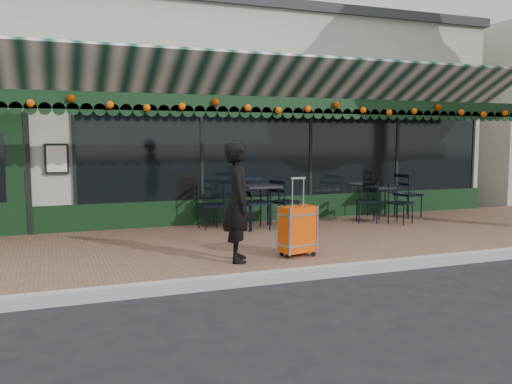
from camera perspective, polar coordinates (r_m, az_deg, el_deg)
name	(u,v)px	position (r m, az deg, el deg)	size (l,w,h in m)	color
ground	(348,273)	(7.72, 9.65, -8.42)	(80.00, 80.00, 0.00)	black
sidewalk	(288,242)	(9.44, 3.44, -5.28)	(18.00, 4.00, 0.15)	brown
curb	(351,269)	(7.64, 9.97, -8.00)	(18.00, 0.16, 0.15)	#9E9E99
restaurant_building	(199,123)	(14.78, -5.98, 7.24)	(12.00, 9.60, 4.50)	#A19A8C
woman	(238,202)	(7.54, -1.89, -1.03)	(0.61, 0.40, 1.68)	black
suitcase	(298,230)	(7.94, 4.41, -4.03)	(0.55, 0.38, 1.15)	#EC4807
cafe_table_a	(382,190)	(12.12, 13.17, 0.24)	(0.54, 0.54, 0.67)	black
cafe_table_b	(260,189)	(10.29, 0.41, 0.29)	(0.68, 0.68, 0.83)	black
chair_a_left	(367,201)	(11.28, 11.60, -0.95)	(0.44, 0.44, 0.87)	black
chair_a_right	(408,195)	(12.25, 15.73, -0.30)	(0.48, 0.48, 0.97)	black
chair_a_front	(401,203)	(11.23, 14.98, -1.17)	(0.41, 0.41, 0.83)	black
chair_b_left	(214,206)	(10.36, -4.41, -1.45)	(0.43, 0.43, 0.87)	black
chair_b_right	(284,202)	(10.66, 3.01, -1.09)	(0.46, 0.46, 0.92)	black
chair_b_front	(255,203)	(10.18, -0.08, -1.18)	(0.50, 0.50, 1.00)	black
chair_solo	(207,205)	(10.56, -5.22, -1.41)	(0.42, 0.42, 0.84)	black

